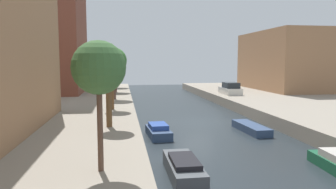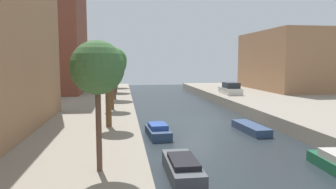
{
  "view_description": "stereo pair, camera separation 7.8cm",
  "coord_description": "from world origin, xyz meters",
  "px_view_note": "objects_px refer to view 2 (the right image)",
  "views": [
    {
      "loc": [
        -6.04,
        -24.63,
        4.97
      ],
      "look_at": [
        -1.48,
        6.32,
        1.67
      ],
      "focal_mm": 33.39,
      "sensor_mm": 36.0,
      "label": 1
    },
    {
      "loc": [
        -5.97,
        -24.64,
        4.97
      ],
      "look_at": [
        -1.48,
        6.32,
        1.67
      ],
      "focal_mm": 33.39,
      "sensor_mm": 36.0,
      "label": 2
    }
  ],
  "objects_px": {
    "moored_boat_right_2": "(251,128)",
    "street_tree_2": "(112,66)",
    "moored_boat_left_1": "(182,168)",
    "moored_boat_left_2": "(158,131)",
    "street_tree_5": "(117,65)",
    "street_tree_3": "(114,61)",
    "apartment_tower_far": "(41,13)",
    "street_tree_1": "(108,66)",
    "parked_car": "(230,89)",
    "low_block_right": "(291,61)",
    "street_tree_0": "(97,69)",
    "street_tree_4": "(116,64)"
  },
  "relations": [
    {
      "from": "moored_boat_right_2",
      "to": "parked_car",
      "type": "bearing_deg",
      "value": 75.58
    },
    {
      "from": "street_tree_0",
      "to": "street_tree_4",
      "type": "xyz_separation_m",
      "value": [
        0.0,
        29.84,
        -0.11
      ]
    },
    {
      "from": "street_tree_1",
      "to": "street_tree_2",
      "type": "relative_size",
      "value": 1.03
    },
    {
      "from": "street_tree_2",
      "to": "street_tree_4",
      "type": "xyz_separation_m",
      "value": [
        0.0,
        14.94,
        0.01
      ]
    },
    {
      "from": "low_block_right",
      "to": "street_tree_4",
      "type": "relative_size",
      "value": 3.05
    },
    {
      "from": "apartment_tower_far",
      "to": "street_tree_0",
      "type": "height_order",
      "value": "apartment_tower_far"
    },
    {
      "from": "street_tree_5",
      "to": "street_tree_2",
      "type": "bearing_deg",
      "value": -90.0
    },
    {
      "from": "parked_car",
      "to": "apartment_tower_far",
      "type": "bearing_deg",
      "value": 167.18
    },
    {
      "from": "low_block_right",
      "to": "moored_boat_right_2",
      "type": "distance_m",
      "value": 26.6
    },
    {
      "from": "low_block_right",
      "to": "moored_boat_right_2",
      "type": "height_order",
      "value": "low_block_right"
    },
    {
      "from": "moored_boat_right_2",
      "to": "street_tree_2",
      "type": "bearing_deg",
      "value": 151.08
    },
    {
      "from": "street_tree_3",
      "to": "parked_car",
      "type": "distance_m",
      "value": 14.66
    },
    {
      "from": "street_tree_2",
      "to": "moored_boat_right_2",
      "type": "xyz_separation_m",
      "value": [
        9.85,
        -5.44,
        -4.35
      ]
    },
    {
      "from": "low_block_right",
      "to": "street_tree_5",
      "type": "xyz_separation_m",
      "value": [
        -24.86,
        6.43,
        -0.61
      ]
    },
    {
      "from": "street_tree_0",
      "to": "moored_boat_left_1",
      "type": "relative_size",
      "value": 1.22
    },
    {
      "from": "parked_car",
      "to": "street_tree_1",
      "type": "bearing_deg",
      "value": -128.68
    },
    {
      "from": "street_tree_3",
      "to": "street_tree_0",
      "type": "bearing_deg",
      "value": -90.0
    },
    {
      "from": "street_tree_4",
      "to": "street_tree_0",
      "type": "bearing_deg",
      "value": -90.0
    },
    {
      "from": "street_tree_5",
      "to": "moored_boat_right_2",
      "type": "bearing_deg",
      "value": -70.52
    },
    {
      "from": "moored_boat_left_1",
      "to": "moored_boat_left_2",
      "type": "relative_size",
      "value": 1.2
    },
    {
      "from": "street_tree_2",
      "to": "street_tree_4",
      "type": "relative_size",
      "value": 0.93
    },
    {
      "from": "low_block_right",
      "to": "street_tree_3",
      "type": "distance_m",
      "value": 26.37
    },
    {
      "from": "street_tree_4",
      "to": "moored_boat_right_2",
      "type": "bearing_deg",
      "value": -64.2
    },
    {
      "from": "moored_boat_left_2",
      "to": "parked_car",
      "type": "bearing_deg",
      "value": 56.5
    },
    {
      "from": "street_tree_3",
      "to": "street_tree_2",
      "type": "bearing_deg",
      "value": -90.0
    },
    {
      "from": "street_tree_0",
      "to": "street_tree_1",
      "type": "xyz_separation_m",
      "value": [
        0.0,
        7.84,
        -0.01
      ]
    },
    {
      "from": "apartment_tower_far",
      "to": "street_tree_0",
      "type": "bearing_deg",
      "value": -73.28
    },
    {
      "from": "street_tree_1",
      "to": "apartment_tower_far",
      "type": "bearing_deg",
      "value": 112.02
    },
    {
      "from": "street_tree_1",
      "to": "moored_boat_left_1",
      "type": "bearing_deg",
      "value": -62.07
    },
    {
      "from": "apartment_tower_far",
      "to": "street_tree_1",
      "type": "xyz_separation_m",
      "value": [
        9.14,
        -22.61,
        -6.35
      ]
    },
    {
      "from": "apartment_tower_far",
      "to": "moored_boat_left_1",
      "type": "relative_size",
      "value": 5.18
    },
    {
      "from": "apartment_tower_far",
      "to": "low_block_right",
      "type": "bearing_deg",
      "value": 0.74
    },
    {
      "from": "street_tree_1",
      "to": "moored_boat_right_2",
      "type": "bearing_deg",
      "value": 9.35
    },
    {
      "from": "apartment_tower_far",
      "to": "street_tree_2",
      "type": "xyz_separation_m",
      "value": [
        9.14,
        -15.54,
        -6.46
      ]
    },
    {
      "from": "street_tree_4",
      "to": "moored_boat_left_1",
      "type": "height_order",
      "value": "street_tree_4"
    },
    {
      "from": "street_tree_4",
      "to": "moored_boat_right_2",
      "type": "distance_m",
      "value": 23.05
    },
    {
      "from": "street_tree_3",
      "to": "moored_boat_right_2",
      "type": "distance_m",
      "value": 16.72
    },
    {
      "from": "street_tree_3",
      "to": "moored_boat_left_1",
      "type": "xyz_separation_m",
      "value": [
        3.36,
        -20.6,
        -4.66
      ]
    },
    {
      "from": "street_tree_3",
      "to": "moored_boat_left_1",
      "type": "distance_m",
      "value": 21.38
    },
    {
      "from": "moored_boat_left_1",
      "to": "moored_boat_right_2",
      "type": "height_order",
      "value": "moored_boat_left_1"
    },
    {
      "from": "apartment_tower_far",
      "to": "low_block_right",
      "type": "xyz_separation_m",
      "value": [
        34.0,
        0.44,
        -5.97
      ]
    },
    {
      "from": "low_block_right",
      "to": "moored_boat_left_1",
      "type": "height_order",
      "value": "low_block_right"
    },
    {
      "from": "apartment_tower_far",
      "to": "moored_boat_left_1",
      "type": "xyz_separation_m",
      "value": [
        12.51,
        -28.95,
        -10.67
      ]
    },
    {
      "from": "street_tree_3",
      "to": "street_tree_4",
      "type": "xyz_separation_m",
      "value": [
        0.0,
        7.76,
        -0.45
      ]
    },
    {
      "from": "moored_boat_left_1",
      "to": "apartment_tower_far",
      "type": "bearing_deg",
      "value": 113.36
    },
    {
      "from": "street_tree_4",
      "to": "street_tree_1",
      "type": "bearing_deg",
      "value": -90.0
    },
    {
      "from": "street_tree_0",
      "to": "moored_boat_right_2",
      "type": "distance_m",
      "value": 14.37
    },
    {
      "from": "street_tree_5",
      "to": "moored_boat_left_2",
      "type": "bearing_deg",
      "value": -83.67
    },
    {
      "from": "moored_boat_left_2",
      "to": "moored_boat_right_2",
      "type": "height_order",
      "value": "moored_boat_left_2"
    },
    {
      "from": "low_block_right",
      "to": "street_tree_1",
      "type": "bearing_deg",
      "value": -137.17
    }
  ]
}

